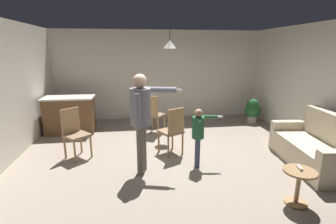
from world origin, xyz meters
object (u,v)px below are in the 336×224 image
(person_child, at_px, (199,131))
(dining_chair_centre_back, at_px, (75,131))
(potted_plant_corner, at_px, (252,110))
(spare_remote_on_table, at_px, (299,168))
(dining_chair_by_counter, at_px, (173,129))
(dining_chair_near_wall, at_px, (153,113))
(couch_floral, at_px, (315,148))
(person_adult, at_px, (142,113))
(kitchen_counter, at_px, (70,115))
(side_table_by_couch, at_px, (298,183))

(person_child, height_order, dining_chair_centre_back, person_child)
(potted_plant_corner, distance_m, spare_remote_on_table, 4.08)
(dining_chair_by_counter, xyz_separation_m, dining_chair_near_wall, (-0.28, 1.37, 0.00))
(couch_floral, xyz_separation_m, person_child, (-2.19, 0.25, 0.35))
(person_adult, distance_m, dining_chair_near_wall, 2.16)
(person_child, distance_m, dining_chair_by_counter, 0.74)
(kitchen_counter, distance_m, dining_chair_near_wall, 2.18)
(dining_chair_by_counter, bearing_deg, person_adult, -159.87)
(side_table_by_couch, height_order, potted_plant_corner, potted_plant_corner)
(person_adult, distance_m, potted_plant_corner, 4.33)
(kitchen_counter, bearing_deg, side_table_by_couch, -43.60)
(couch_floral, height_order, person_adult, person_adult)
(person_child, bearing_deg, potted_plant_corner, 144.35)
(person_adult, distance_m, spare_remote_on_table, 2.52)
(dining_chair_by_counter, bearing_deg, couch_floral, -45.34)
(dining_chair_near_wall, relative_size, dining_chair_centre_back, 1.00)
(side_table_by_couch, relative_size, potted_plant_corner, 0.72)
(dining_chair_centre_back, bearing_deg, dining_chair_near_wall, 173.28)
(couch_floral, bearing_deg, person_child, 89.43)
(dining_chair_centre_back, relative_size, spare_remote_on_table, 7.69)
(couch_floral, xyz_separation_m, dining_chair_centre_back, (-4.54, 0.99, 0.21))
(kitchen_counter, relative_size, spare_remote_on_table, 9.69)
(kitchen_counter, height_order, dining_chair_near_wall, dining_chair_near_wall)
(couch_floral, distance_m, spare_remote_on_table, 1.53)
(side_table_by_couch, bearing_deg, spare_remote_on_table, 69.92)
(side_table_by_couch, relative_size, dining_chair_by_counter, 0.52)
(dining_chair_centre_back, bearing_deg, potted_plant_corner, 158.19)
(dining_chair_centre_back, height_order, potted_plant_corner, dining_chair_centre_back)
(kitchen_counter, height_order, dining_chair_by_counter, dining_chair_by_counter)
(kitchen_counter, height_order, person_child, person_child)
(couch_floral, height_order, potted_plant_corner, couch_floral)
(spare_remote_on_table, bearing_deg, person_child, 130.14)
(kitchen_counter, height_order, person_adult, person_adult)
(person_child, distance_m, dining_chair_centre_back, 2.46)
(kitchen_counter, height_order, potted_plant_corner, kitchen_counter)
(kitchen_counter, bearing_deg, person_adult, -53.81)
(dining_chair_near_wall, height_order, dining_chair_centre_back, same)
(dining_chair_near_wall, height_order, potted_plant_corner, dining_chair_near_wall)
(kitchen_counter, xyz_separation_m, dining_chair_by_counter, (2.43, -1.75, 0.07))
(kitchen_counter, bearing_deg, spare_remote_on_table, -43.16)
(kitchen_counter, distance_m, potted_plant_corner, 5.14)
(dining_chair_centre_back, xyz_separation_m, spare_remote_on_table, (3.44, -2.05, -0.01))
(kitchen_counter, distance_m, dining_chair_centre_back, 1.69)
(couch_floral, relative_size, person_child, 1.70)
(couch_floral, xyz_separation_m, spare_remote_on_table, (-1.09, -1.05, 0.21))
(side_table_by_couch, xyz_separation_m, dining_chair_by_counter, (-1.47, 1.96, 0.22))
(side_table_by_couch, xyz_separation_m, spare_remote_on_table, (0.02, 0.04, 0.21))
(person_adult, bearing_deg, dining_chair_near_wall, -175.37)
(person_adult, relative_size, potted_plant_corner, 2.43)
(kitchen_counter, bearing_deg, dining_chair_by_counter, -35.76)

